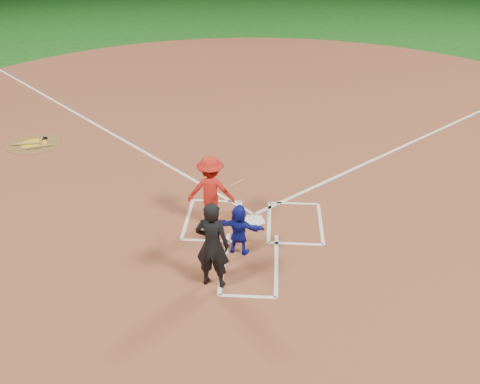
# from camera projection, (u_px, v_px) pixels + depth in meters

# --- Properties ---
(ground) EXTENTS (120.00, 120.00, 0.00)m
(ground) POSITION_uv_depth(u_px,v_px,m) (254.00, 221.00, 12.74)
(ground) COLOR #134C14
(ground) RESTS_ON ground
(home_plate_dirt) EXTENTS (28.00, 28.00, 0.01)m
(home_plate_dirt) POSITION_uv_depth(u_px,v_px,m) (261.00, 129.00, 18.01)
(home_plate_dirt) COLOR brown
(home_plate_dirt) RESTS_ON ground
(home_plate) EXTENTS (0.60, 0.60, 0.02)m
(home_plate) POSITION_uv_depth(u_px,v_px,m) (254.00, 221.00, 12.73)
(home_plate) COLOR white
(home_plate) RESTS_ON home_plate_dirt
(on_deck_circle) EXTENTS (1.70, 1.70, 0.01)m
(on_deck_circle) POSITION_uv_depth(u_px,v_px,m) (34.00, 144.00, 16.84)
(on_deck_circle) COLOR brown
(on_deck_circle) RESTS_ON home_plate_dirt
(on_deck_logo) EXTENTS (0.80, 0.80, 0.00)m
(on_deck_logo) POSITION_uv_depth(u_px,v_px,m) (34.00, 144.00, 16.84)
(on_deck_logo) COLOR gold
(on_deck_logo) RESTS_ON on_deck_circle
(on_deck_bat_a) EXTENTS (0.32, 0.82, 0.06)m
(on_deck_bat_a) POSITION_uv_depth(u_px,v_px,m) (41.00, 140.00, 17.03)
(on_deck_bat_a) COLOR olive
(on_deck_bat_a) RESTS_ON on_deck_circle
(on_deck_bat_b) EXTENTS (0.83, 0.28, 0.06)m
(on_deck_bat_b) POSITION_uv_depth(u_px,v_px,m) (26.00, 144.00, 16.75)
(on_deck_bat_b) COLOR olive
(on_deck_bat_b) RESTS_ON on_deck_circle
(on_deck_bat_c) EXTENTS (0.77, 0.45, 0.06)m
(on_deck_bat_c) POSITION_uv_depth(u_px,v_px,m) (39.00, 147.00, 16.54)
(on_deck_bat_c) COLOR olive
(on_deck_bat_c) RESTS_ON on_deck_circle
(bat_weight_donut) EXTENTS (0.19, 0.19, 0.05)m
(bat_weight_donut) POSITION_uv_depth(u_px,v_px,m) (45.00, 138.00, 17.17)
(bat_weight_donut) COLOR black
(bat_weight_donut) RESTS_ON on_deck_circle
(catcher) EXTENTS (1.11, 0.57, 1.14)m
(catcher) POSITION_uv_depth(u_px,v_px,m) (239.00, 230.00, 11.33)
(catcher) COLOR #111A91
(catcher) RESTS_ON home_plate_dirt
(umpire) EXTENTS (0.74, 0.56, 1.84)m
(umpire) POSITION_uv_depth(u_px,v_px,m) (212.00, 245.00, 10.19)
(umpire) COLOR black
(umpire) RESTS_ON home_plate_dirt
(chalk_markings) EXTENTS (28.35, 17.32, 0.01)m
(chalk_markings) POSITION_uv_depth(u_px,v_px,m) (261.00, 136.00, 17.38)
(chalk_markings) COLOR white
(chalk_markings) RESTS_ON home_plate_dirt
(batter_at_plate) EXTENTS (1.31, 0.88, 1.71)m
(batter_at_plate) POSITION_uv_depth(u_px,v_px,m) (211.00, 191.00, 12.27)
(batter_at_plate) COLOR red
(batter_at_plate) RESTS_ON home_plate_dirt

